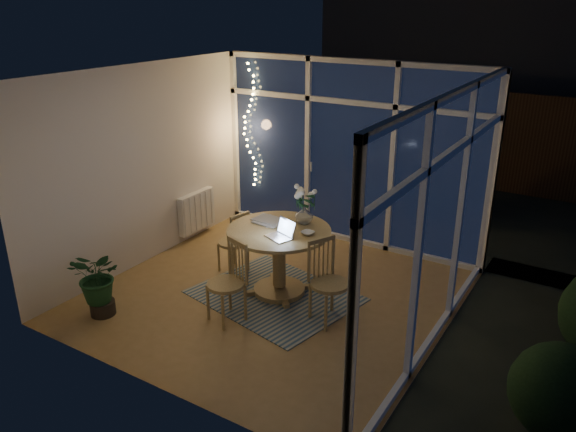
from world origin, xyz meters
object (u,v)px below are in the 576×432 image
at_px(chair_left, 233,241).
at_px(flower_vase, 304,215).
at_px(chair_right, 330,282).
at_px(dining_table, 279,262).
at_px(laptop, 279,229).
at_px(chair_front, 226,282).
at_px(potted_plant, 100,284).

height_order(chair_left, flower_vase, flower_vase).
xyz_separation_m(chair_left, chair_right, (1.63, -0.42, 0.05)).
bearing_deg(chair_left, dining_table, 90.05).
xyz_separation_m(chair_right, laptop, (-0.68, 0.03, 0.46)).
xyz_separation_m(dining_table, laptop, (0.13, -0.21, 0.52)).
relative_size(chair_front, potted_plant, 1.23).
relative_size(chair_right, potted_plant, 1.25).
height_order(dining_table, laptop, laptop).
bearing_deg(potted_plant, laptop, 38.85).
distance_m(chair_right, potted_plant, 2.55).
bearing_deg(chair_right, potted_plant, 145.14).
relative_size(dining_table, laptop, 4.15).
distance_m(chair_right, flower_vase, 0.97).
xyz_separation_m(dining_table, chair_right, (0.81, -0.24, 0.06)).
bearing_deg(laptop, potted_plant, -119.35).
distance_m(chair_front, potted_plant, 1.42).
relative_size(chair_right, flower_vase, 4.54).
bearing_deg(chair_front, chair_left, 141.29).
xyz_separation_m(chair_front, laptop, (0.29, 0.61, 0.47)).
relative_size(chair_left, chair_right, 0.90).
bearing_deg(chair_right, chair_left, 101.94).
relative_size(chair_right, chair_front, 1.02).
distance_m(chair_left, flower_vase, 1.11).
height_order(chair_front, potted_plant, chair_front).
distance_m(chair_left, chair_front, 1.20).
bearing_deg(dining_table, potted_plant, -134.23).
bearing_deg(dining_table, chair_right, -16.88).
distance_m(chair_left, chair_right, 1.68).
distance_m(dining_table, flower_vase, 0.63).
distance_m(flower_vase, potted_plant, 2.44).
bearing_deg(flower_vase, chair_right, -40.48).
relative_size(chair_front, flower_vase, 4.46).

